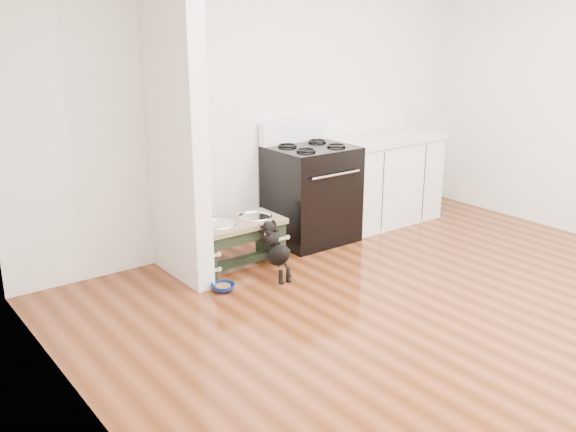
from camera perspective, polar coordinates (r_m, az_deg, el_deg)
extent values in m
plane|color=#48210C|center=(4.73, 16.40, -9.62)|extent=(5.00, 5.00, 0.00)
plane|color=silver|center=(6.08, -1.77, 10.38)|extent=(5.00, 0.00, 5.00)
plane|color=silver|center=(2.72, -14.54, 1.05)|extent=(0.00, 5.00, 5.00)
cube|color=silver|center=(5.14, -10.03, 8.83)|extent=(0.15, 0.80, 2.70)
cube|color=black|center=(6.13, 2.08, 1.95)|extent=(0.76, 0.65, 0.92)
cube|color=black|center=(5.92, 3.96, 0.74)|extent=(0.58, 0.02, 0.50)
cylinder|color=silver|center=(5.81, 4.28, 3.68)|extent=(0.56, 0.02, 0.02)
cube|color=white|center=(6.22, 0.53, 7.56)|extent=(0.76, 0.08, 0.22)
torus|color=black|center=(5.80, 1.61, 5.86)|extent=(0.18, 0.18, 0.02)
torus|color=black|center=(6.03, 4.31, 6.26)|extent=(0.18, 0.18, 0.02)
torus|color=black|center=(6.02, -0.05, 6.29)|extent=(0.18, 0.18, 0.02)
torus|color=black|center=(6.24, 2.61, 6.67)|extent=(0.18, 0.18, 0.02)
cube|color=white|center=(6.79, 8.40, 3.05)|extent=(1.20, 0.60, 0.86)
cube|color=beige|center=(6.70, 8.57, 6.82)|extent=(1.24, 0.64, 0.05)
cube|color=black|center=(6.73, 9.82, -0.54)|extent=(1.20, 0.06, 0.10)
cube|color=black|center=(5.35, -7.65, -3.56)|extent=(0.06, 0.38, 0.39)
cube|color=black|center=(5.69, -1.58, -2.09)|extent=(0.06, 0.38, 0.39)
cube|color=black|center=(5.32, -3.56, -1.85)|extent=(0.63, 0.03, 0.10)
cube|color=black|center=(5.55, -4.49, -4.06)|extent=(0.63, 0.06, 0.06)
cube|color=brown|center=(5.44, -4.57, -0.67)|extent=(0.79, 0.42, 0.04)
cylinder|color=silver|center=(5.35, -6.23, -1.01)|extent=(0.27, 0.27, 0.05)
cylinder|color=silver|center=(5.53, -2.97, -0.29)|extent=(0.27, 0.27, 0.05)
torus|color=silver|center=(5.34, -6.24, -0.75)|extent=(0.31, 0.31, 0.02)
torus|color=silver|center=(5.52, -2.98, -0.04)|extent=(0.31, 0.31, 0.02)
cylinder|color=black|center=(5.24, -0.66, -5.44)|extent=(0.03, 0.03, 0.12)
cylinder|color=black|center=(5.28, 0.01, -5.25)|extent=(0.03, 0.03, 0.12)
sphere|color=black|center=(5.25, -0.59, -5.94)|extent=(0.04, 0.04, 0.04)
sphere|color=black|center=(5.29, 0.08, -5.75)|extent=(0.04, 0.04, 0.04)
ellipsoid|color=black|center=(5.26, -0.82, -3.51)|extent=(0.14, 0.32, 0.28)
sphere|color=black|center=(5.30, -1.48, -2.05)|extent=(0.13, 0.13, 0.13)
sphere|color=black|center=(5.30, -1.72, -1.06)|extent=(0.11, 0.11, 0.11)
sphere|color=black|center=(5.34, -2.51, -0.92)|extent=(0.04, 0.04, 0.04)
sphere|color=black|center=(5.38, -1.87, -0.78)|extent=(0.04, 0.04, 0.04)
cylinder|color=black|center=(5.20, 0.00, -4.85)|extent=(0.02, 0.09, 0.10)
torus|color=#D83F70|center=(5.30, -1.62, -1.54)|extent=(0.11, 0.07, 0.10)
imported|color=#0B1D53|center=(5.14, -5.81, -6.34)|extent=(0.20, 0.20, 0.06)
cylinder|color=#543318|center=(5.14, -5.81, -6.30)|extent=(0.12, 0.12, 0.02)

